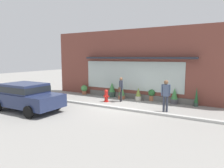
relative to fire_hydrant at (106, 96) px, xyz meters
The scene contains 14 objects.
ground_plane 1.80m from the fire_hydrant, 40.47° to the right, with size 60.00×60.00×0.00m, color gray.
curb_strip 1.92m from the fire_hydrant, 45.09° to the right, with size 14.00×0.24×0.12m, color #B2B2AD.
storefront 3.14m from the fire_hydrant, 57.07° to the left, with size 14.00×0.81×4.87m.
fire_hydrant is the anchor object (origin of this frame).
pedestrian_with_handbag 1.11m from the fire_hydrant, 33.89° to the left, with size 0.25×0.62×1.62m.
pedestrian_passerby 4.18m from the fire_hydrant, ahead, with size 0.46×0.29×1.73m.
parked_car_navy 4.90m from the fire_hydrant, 122.40° to the right, with size 4.07×2.06×1.51m.
potted_plant_low_front 1.43m from the fire_hydrant, 71.71° to the left, with size 0.48×0.48×1.02m.
potted_plant_near_hydrant 3.33m from the fire_hydrant, 153.15° to the left, with size 0.50×0.50×0.73m.
potted_plant_window_right 1.79m from the fire_hydrant, 107.79° to the left, with size 0.50×0.50×1.05m.
potted_plant_trailing_edge 4.37m from the fire_hydrant, 22.66° to the left, with size 0.47×0.47×1.00m.
potted_plant_doorstep 3.07m from the fire_hydrant, 36.03° to the left, with size 0.45×0.45×0.77m.
potted_plant_by_entrance 2.19m from the fire_hydrant, 38.96° to the left, with size 0.41×0.41×0.89m.
potted_plant_window_center 5.57m from the fire_hydrant, 16.40° to the left, with size 0.24×0.24×1.18m.
Camera 1 is at (5.74, -10.35, 2.94)m, focal length 33.35 mm.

